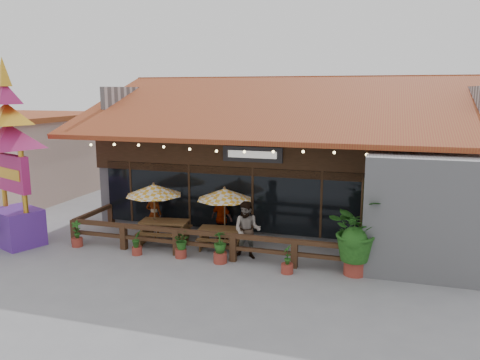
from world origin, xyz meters
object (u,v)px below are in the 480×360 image
(picnic_table_right, at_px, (221,234))
(umbrella_left, at_px, (154,190))
(umbrella_right, at_px, (225,194))
(picnic_table_left, at_px, (165,228))
(thai_sign_tower, at_px, (9,141))
(tropical_plant, at_px, (356,231))

(picnic_table_right, bearing_deg, umbrella_left, -179.14)
(umbrella_right, relative_size, picnic_table_right, 1.38)
(picnic_table_left, relative_size, thai_sign_tower, 0.27)
(picnic_table_left, xyz_separation_m, thai_sign_tower, (-4.96, -1.71, 3.17))
(thai_sign_tower, bearing_deg, picnic_table_left, 19.01)
(thai_sign_tower, bearing_deg, umbrella_right, 16.34)
(picnic_table_right, xyz_separation_m, thai_sign_tower, (-7.09, -1.79, 3.25))
(picnic_table_left, xyz_separation_m, tropical_plant, (6.79, -1.10, 0.81))
(thai_sign_tower, relative_size, tropical_plant, 2.96)
(umbrella_left, xyz_separation_m, umbrella_right, (2.58, 0.34, -0.06))
(picnic_table_right, relative_size, tropical_plant, 0.68)
(umbrella_left, height_order, thai_sign_tower, thai_sign_tower)
(umbrella_right, xyz_separation_m, thai_sign_tower, (-7.14, -2.09, 1.86))
(umbrella_right, height_order, picnic_table_right, umbrella_right)
(picnic_table_left, bearing_deg, umbrella_left, 174.22)
(picnic_table_left, distance_m, thai_sign_tower, 6.13)
(picnic_table_right, bearing_deg, tropical_plant, -14.14)
(picnic_table_right, height_order, thai_sign_tower, thai_sign_tower)
(umbrella_left, relative_size, thai_sign_tower, 0.31)
(umbrella_right, bearing_deg, umbrella_left, -172.42)
(umbrella_left, height_order, picnic_table_right, umbrella_left)
(umbrella_left, relative_size, picnic_table_left, 1.16)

